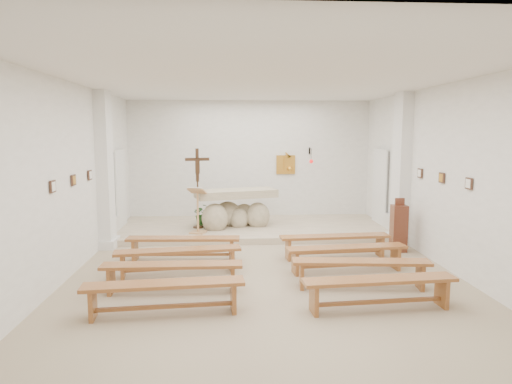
{
  "coord_description": "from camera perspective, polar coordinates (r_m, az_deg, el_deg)",
  "views": [
    {
      "loc": [
        -0.64,
        -8.3,
        2.59
      ],
      "look_at": [
        -0.03,
        1.6,
        1.29
      ],
      "focal_mm": 32.0,
      "sensor_mm": 36.0,
      "label": 1
    }
  ],
  "objects": [
    {
      "name": "lectern",
      "position": [
        11.14,
        -7.32,
        -2.27
      ],
      "size": [
        0.49,
        0.45,
        1.15
      ],
      "rotation": [
        0.0,
        0.0,
        -0.33
      ],
      "color": "tan",
      "rests_on": "sanctuary_platform"
    },
    {
      "name": "bench_left_second",
      "position": [
        8.51,
        -9.68,
        -7.82
      ],
      "size": [
        2.3,
        0.67,
        0.48
      ],
      "rotation": [
        0.0,
        0.0,
        0.14
      ],
      "color": "#9A602C",
      "rests_on": "ground"
    },
    {
      "name": "station_frame_left_rear",
      "position": [
        9.95,
        -20.06,
        2.01
      ],
      "size": [
        0.03,
        0.2,
        0.2
      ],
      "primitive_type": "cube",
      "color": "#452B1E",
      "rests_on": "wall_left"
    },
    {
      "name": "radiator_left",
      "position": [
        11.58,
        -17.45,
        -4.43
      ],
      "size": [
        0.1,
        0.85,
        0.52
      ],
      "primitive_type": "cube",
      "color": "silver",
      "rests_on": "ground"
    },
    {
      "name": "gold_wall_relief",
      "position": [
        13.4,
        3.73,
        3.43
      ],
      "size": [
        0.55,
        0.04,
        0.55
      ],
      "primitive_type": "cube",
      "color": "gold",
      "rests_on": "wall_back"
    },
    {
      "name": "ground",
      "position": [
        8.71,
        0.85,
        -9.81
      ],
      "size": [
        7.0,
        10.0,
        0.0
      ],
      "primitive_type": "cube",
      "color": "tan",
      "rests_on": "ground"
    },
    {
      "name": "potted_plant",
      "position": [
        12.23,
        -6.71,
        -2.75
      ],
      "size": [
        0.63,
        0.6,
        0.56
      ],
      "primitive_type": "imported",
      "rotation": [
        0.0,
        0.0,
        0.38
      ],
      "color": "#255622",
      "rests_on": "sanctuary_platform"
    },
    {
      "name": "bench_left_front",
      "position": [
        9.4,
        -9.07,
        -6.33
      ],
      "size": [
        2.29,
        0.48,
        0.48
      ],
      "rotation": [
        0.0,
        0.0,
        -0.05
      ],
      "color": "#9A602C",
      "rests_on": "ground"
    },
    {
      "name": "wall_right",
      "position": [
        9.3,
        22.85,
        1.71
      ],
      "size": [
        0.02,
        10.0,
        3.5
      ],
      "primitive_type": "cube",
      "color": "white",
      "rests_on": "ground"
    },
    {
      "name": "sanctuary_lamp",
      "position": [
        13.24,
        6.89,
        4.04
      ],
      "size": [
        0.11,
        0.36,
        0.44
      ],
      "color": "black",
      "rests_on": "wall_back"
    },
    {
      "name": "station_frame_left_mid",
      "position": [
        9.0,
        -21.85,
        1.39
      ],
      "size": [
        0.03,
        0.2,
        0.2
      ],
      "primitive_type": "cube",
      "color": "#452B1E",
      "rests_on": "wall_left"
    },
    {
      "name": "pilaster_left",
      "position": [
        10.68,
        -18.34,
        2.59
      ],
      "size": [
        0.26,
        0.55,
        3.5
      ],
      "primitive_type": "cube",
      "color": "white",
      "rests_on": "ground"
    },
    {
      "name": "wall_left",
      "position": [
        8.81,
        -22.39,
        1.44
      ],
      "size": [
        0.02,
        10.0,
        3.5
      ],
      "primitive_type": "cube",
      "color": "white",
      "rests_on": "ground"
    },
    {
      "name": "station_frame_left_front",
      "position": [
        8.06,
        -24.07,
        0.63
      ],
      "size": [
        0.03,
        0.2,
        0.2
      ],
      "primitive_type": "cube",
      "color": "#452B1E",
      "rests_on": "wall_left"
    },
    {
      "name": "altar",
      "position": [
        11.87,
        -2.63,
        -2.39
      ],
      "size": [
        2.2,
        1.35,
        1.06
      ],
      "rotation": [
        0.0,
        0.0,
        0.29
      ],
      "color": "beige",
      "rests_on": "sanctuary_platform"
    },
    {
      "name": "bench_right_fourth",
      "position": [
        7.03,
        15.18,
        -11.28
      ],
      "size": [
        2.3,
        0.53,
        0.48
      ],
      "rotation": [
        0.0,
        0.0,
        0.08
      ],
      "color": "#9A602C",
      "rests_on": "ground"
    },
    {
      "name": "station_frame_right_front",
      "position": [
        8.59,
        25.07,
        0.96
      ],
      "size": [
        0.03,
        0.2,
        0.2
      ],
      "primitive_type": "cube",
      "color": "#452B1E",
      "rests_on": "wall_right"
    },
    {
      "name": "bench_right_second",
      "position": [
        8.74,
        11.24,
        -7.45
      ],
      "size": [
        2.3,
        0.59,
        0.48
      ],
      "rotation": [
        0.0,
        0.0,
        0.1
      ],
      "color": "#9A602C",
      "rests_on": "ground"
    },
    {
      "name": "radiator_right",
      "position": [
        11.95,
        16.49,
        -4.03
      ],
      "size": [
        0.1,
        0.85,
        0.52
      ],
      "primitive_type": "cube",
      "color": "silver",
      "rests_on": "ground"
    },
    {
      "name": "ceiling",
      "position": [
        8.37,
        0.9,
        13.65
      ],
      "size": [
        7.0,
        10.0,
        0.02
      ],
      "primitive_type": "cube",
      "color": "silver",
      "rests_on": "wall_back"
    },
    {
      "name": "bench_left_third",
      "position": [
        7.62,
        -10.43,
        -9.67
      ],
      "size": [
        2.28,
        0.38,
        0.48
      ],
      "rotation": [
        0.0,
        0.0,
        -0.01
      ],
      "color": "#9A602C",
      "rests_on": "ground"
    },
    {
      "name": "bench_right_front",
      "position": [
        9.61,
        9.83,
        -6.04
      ],
      "size": [
        2.29,
        0.52,
        0.48
      ],
      "rotation": [
        0.0,
        0.0,
        0.07
      ],
      "color": "#9A602C",
      "rests_on": "ground"
    },
    {
      "name": "station_frame_right_mid",
      "position": [
        9.48,
        22.19,
        1.66
      ],
      "size": [
        0.03,
        0.2,
        0.2
      ],
      "primitive_type": "cube",
      "color": "#452B1E",
      "rests_on": "wall_right"
    },
    {
      "name": "wall_back",
      "position": [
        13.33,
        -0.77,
        3.86
      ],
      "size": [
        7.0,
        0.02,
        3.5
      ],
      "primitive_type": "cube",
      "color": "white",
      "rests_on": "ground"
    },
    {
      "name": "pilaster_right",
      "position": [
        11.08,
        17.72,
        2.77
      ],
      "size": [
        0.26,
        0.55,
        3.5
      ],
      "primitive_type": "cube",
      "color": "white",
      "rests_on": "ground"
    },
    {
      "name": "donation_pedestal",
      "position": [
        10.46,
        17.41,
        -4.3
      ],
      "size": [
        0.33,
        0.33,
        1.18
      ],
      "rotation": [
        0.0,
        0.0,
        -0.05
      ],
      "color": "brown",
      "rests_on": "ground"
    },
    {
      "name": "sanctuary_platform",
      "position": [
        12.08,
        -0.42,
        -4.55
      ],
      "size": [
        6.98,
        3.0,
        0.15
      ],
      "primitive_type": "cube",
      "color": "beige",
      "rests_on": "ground"
    },
    {
      "name": "crucifix_stand",
      "position": [
        11.69,
        -7.32,
        1.21
      ],
      "size": [
        0.61,
        0.27,
        2.04
      ],
      "rotation": [
        0.0,
        0.0,
        0.2
      ],
      "color": "#3A2412",
      "rests_on": "sanctuary_platform"
    },
    {
      "name": "bench_left_fourth",
      "position": [
        6.74,
        -11.39,
        -11.99
      ],
      "size": [
        2.3,
        0.55,
        0.48
      ],
      "rotation": [
        0.0,
        0.0,
        0.08
      ],
      "color": "#9A602C",
      "rests_on": "ground"
    },
    {
      "name": "station_frame_right_rear",
      "position": [
        10.38,
        19.81,
        2.23
      ],
      "size": [
        0.03,
        0.2,
        0.2
      ],
      "primitive_type": "cube",
      "color": "#452B1E",
      "rests_on": "wall_right"
    },
    {
      "name": "bench_right_third",
      "position": [
        7.87,
        12.99,
        -9.16
      ],
      "size": [
        2.3,
        0.57,
        0.48
      ],
      "rotation": [
        0.0,
        0.0,
        -0.09
      ],
      "color": "#9A602C",
      "rests_on": "ground"
    }
  ]
}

